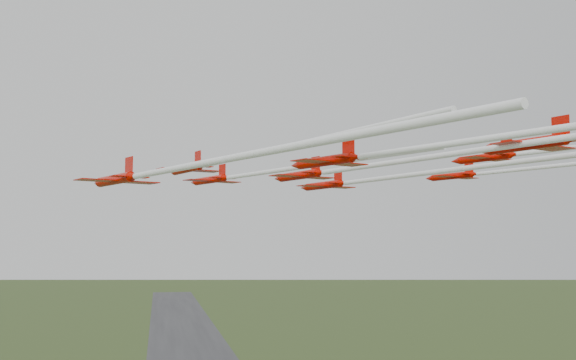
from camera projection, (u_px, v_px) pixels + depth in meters
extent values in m
cylinder|color=#C90C00|center=(210.00, 180.00, 119.33)|extent=(5.09, 8.77, 1.19)
cone|color=#C90C00|center=(193.00, 182.00, 123.80)|extent=(1.92, 2.27, 1.19)
cone|color=#C90C00|center=(226.00, 178.00, 115.12)|extent=(1.54, 1.64, 1.08)
ellipsoid|color=black|center=(203.00, 178.00, 121.10)|extent=(0.86, 1.12, 0.35)
cube|color=#C90C00|center=(212.00, 181.00, 118.61)|extent=(9.77, 6.69, 0.11)
cube|color=#C90C00|center=(223.00, 178.00, 115.95)|extent=(4.45, 3.06, 0.09)
cube|color=#C90C00|center=(222.00, 171.00, 116.23)|extent=(0.95, 1.79, 2.16)
cylinder|color=silver|center=(316.00, 165.00, 96.55)|extent=(20.33, 40.76, 0.65)
cylinder|color=#C90C00|center=(187.00, 169.00, 97.67)|extent=(3.99, 8.10, 1.07)
cone|color=#C90C00|center=(172.00, 172.00, 101.93)|extent=(1.63, 2.02, 1.07)
cone|color=#C90C00|center=(201.00, 166.00, 93.66)|extent=(1.33, 1.44, 0.97)
ellipsoid|color=black|center=(181.00, 167.00, 99.36)|extent=(0.72, 1.01, 0.31)
cube|color=#C90C00|center=(189.00, 170.00, 96.99)|extent=(8.90, 5.46, 0.10)
cube|color=#C90C00|center=(198.00, 166.00, 94.44)|extent=(4.05, 2.50, 0.08)
cube|color=#C90C00|center=(198.00, 158.00, 94.71)|extent=(0.72, 1.67, 1.95)
cylinder|color=silver|center=(296.00, 145.00, 73.95)|extent=(16.93, 42.44, 0.58)
cylinder|color=#C90C00|center=(323.00, 185.00, 109.49)|extent=(4.35, 8.59, 1.14)
cone|color=#C90C00|center=(304.00, 188.00, 113.99)|extent=(1.75, 2.16, 1.14)
cone|color=#C90C00|center=(343.00, 183.00, 105.25)|extent=(1.43, 1.54, 1.04)
ellipsoid|color=black|center=(316.00, 184.00, 111.27)|extent=(0.77, 1.08, 0.33)
cube|color=#C90C00|center=(326.00, 187.00, 108.77)|extent=(9.46, 5.91, 0.10)
cube|color=#C90C00|center=(339.00, 183.00, 106.08)|extent=(4.31, 2.70, 0.08)
cube|color=#C90C00|center=(338.00, 176.00, 106.36)|extent=(0.79, 1.77, 2.07)
cylinder|color=silver|center=(472.00, 167.00, 83.94)|extent=(19.05, 46.06, 0.62)
cylinder|color=#C90C00|center=(115.00, 180.00, 76.04)|extent=(4.56, 7.95, 1.07)
cone|color=#C90C00|center=(97.00, 183.00, 80.10)|extent=(1.73, 2.05, 1.07)
cone|color=#C90C00|center=(133.00, 176.00, 72.22)|extent=(1.39, 1.48, 0.98)
ellipsoid|color=black|center=(108.00, 177.00, 77.65)|extent=(0.77, 1.01, 0.31)
cube|color=#C90C00|center=(118.00, 181.00, 75.39)|extent=(8.85, 6.00, 0.10)
cube|color=#C90C00|center=(129.00, 177.00, 72.97)|extent=(4.03, 2.74, 0.08)
cube|color=#C90C00|center=(129.00, 166.00, 73.22)|extent=(0.85, 1.63, 1.95)
cylinder|color=silver|center=(263.00, 152.00, 53.36)|extent=(20.25, 41.39, 0.59)
cylinder|color=#C90C00|center=(299.00, 175.00, 93.85)|extent=(4.35, 8.20, 1.09)
cone|color=#C90C00|center=(278.00, 178.00, 98.11)|extent=(1.71, 2.08, 1.09)
cone|color=#C90C00|center=(321.00, 172.00, 89.84)|extent=(1.39, 1.49, 0.99)
ellipsoid|color=black|center=(291.00, 174.00, 95.54)|extent=(0.76, 1.03, 0.32)
cube|color=#C90C00|center=(303.00, 177.00, 93.17)|extent=(9.06, 5.84, 0.10)
cube|color=#C90C00|center=(316.00, 173.00, 90.63)|extent=(4.13, 2.67, 0.08)
cube|color=#C90C00|center=(315.00, 164.00, 90.89)|extent=(0.80, 1.68, 1.99)
cylinder|color=silver|center=(460.00, 153.00, 70.62)|extent=(18.41, 41.74, 0.60)
cylinder|color=#C90C00|center=(452.00, 176.00, 108.64)|extent=(4.15, 7.30, 0.98)
cone|color=#C90C00|center=(429.00, 178.00, 112.37)|extent=(1.58, 1.88, 0.98)
cone|color=#C90C00|center=(475.00, 174.00, 105.12)|extent=(1.27, 1.35, 0.90)
ellipsoid|color=black|center=(443.00, 175.00, 110.12)|extent=(0.70, 0.93, 0.29)
cube|color=#C90C00|center=(455.00, 177.00, 108.04)|extent=(8.12, 5.48, 0.09)
cube|color=#C90C00|center=(470.00, 174.00, 105.81)|extent=(3.70, 2.51, 0.07)
cube|color=#C90C00|center=(469.00, 168.00, 106.04)|extent=(0.77, 1.49, 1.79)
cylinder|color=#C90C00|center=(325.00, 161.00, 71.81)|extent=(4.53, 7.45, 1.02)
cone|color=#C90C00|center=(296.00, 165.00, 75.57)|extent=(1.67, 1.95, 1.02)
cone|color=#C90C00|center=(356.00, 157.00, 68.27)|extent=(1.33, 1.41, 0.93)
ellipsoid|color=black|center=(313.00, 159.00, 73.30)|extent=(0.75, 0.96, 0.30)
cube|color=#C90C00|center=(330.00, 163.00, 71.21)|extent=(8.34, 5.89, 0.09)
cube|color=#C90C00|center=(350.00, 158.00, 68.97)|extent=(3.80, 2.69, 0.07)
cube|color=#C90C00|center=(348.00, 147.00, 69.20)|extent=(0.85, 1.52, 1.85)
cylinder|color=#C90C00|center=(484.00, 158.00, 88.93)|extent=(4.22, 7.21, 0.98)
cone|color=#C90C00|center=(456.00, 161.00, 92.60)|extent=(1.58, 1.87, 0.98)
cone|color=#C90C00|center=(514.00, 154.00, 85.48)|extent=(1.27, 1.35, 0.89)
ellipsoid|color=black|center=(473.00, 156.00, 90.39)|extent=(0.71, 0.92, 0.28)
cube|color=#C90C00|center=(489.00, 159.00, 88.34)|extent=(8.04, 5.53, 0.09)
cube|color=#C90C00|center=(508.00, 155.00, 86.15)|extent=(3.66, 2.53, 0.07)
cube|color=#C90C00|center=(507.00, 147.00, 86.38)|extent=(0.79, 1.47, 1.78)
cylinder|color=#C90C00|center=(526.00, 144.00, 67.72)|extent=(4.44, 8.42, 1.12)
cone|color=#C90C00|center=(483.00, 151.00, 72.10)|extent=(1.75, 2.13, 1.12)
cone|color=#C90C00|center=(572.00, 138.00, 63.60)|extent=(1.42, 1.53, 1.02)
ellipsoid|color=black|center=(509.00, 143.00, 69.46)|extent=(0.77, 1.06, 0.33)
cube|color=#C90C00|center=(534.00, 146.00, 67.02)|extent=(9.30, 5.96, 0.10)
cube|color=#C90C00|center=(563.00, 139.00, 64.41)|extent=(4.24, 2.73, 0.08)
cube|color=#C90C00|center=(561.00, 127.00, 64.68)|extent=(0.81, 1.73, 2.04)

